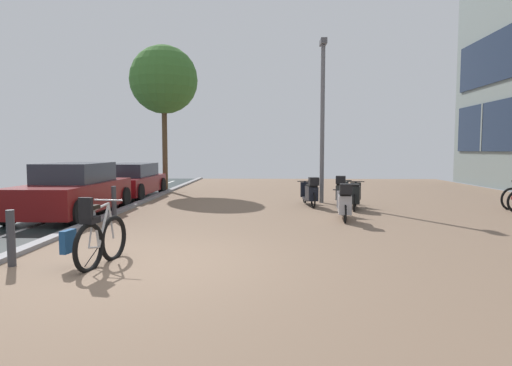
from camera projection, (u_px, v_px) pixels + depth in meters
ground at (243, 266)px, 6.60m from camera, size 21.00×40.00×0.13m
bicycle_foreground at (98, 239)px, 6.53m from camera, size 0.77×1.42×1.11m
scooter_near at (342, 191)px, 13.69m from camera, size 0.73×1.70×0.99m
scooter_mid at (344, 203)px, 10.73m from camera, size 0.56×1.75×0.97m
scooter_far at (355, 196)px, 12.72m from camera, size 0.68×1.72×0.82m
scooter_extra at (310, 193)px, 13.46m from camera, size 0.57×1.80×0.96m
parked_car_near at (74, 191)px, 11.59m from camera, size 1.83×4.33×1.40m
parked_car_far at (130, 181)px, 16.22m from camera, size 1.84×4.12×1.25m
lamp_post at (322, 112)px, 14.17m from camera, size 0.20×0.52×5.36m
street_tree at (164, 80)px, 18.31m from camera, size 2.88×2.88×6.19m
bollard_near at (11, 238)px, 6.47m from camera, size 0.12×0.12×0.86m
bollard_far at (114, 203)px, 10.77m from camera, size 0.12×0.12×0.85m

